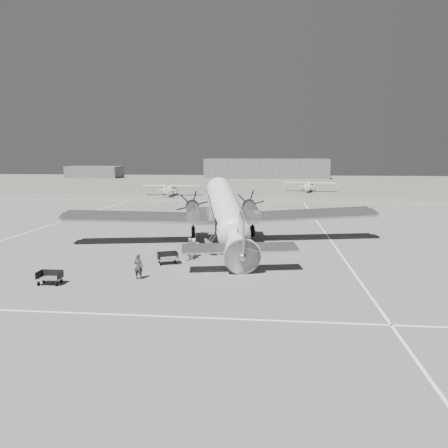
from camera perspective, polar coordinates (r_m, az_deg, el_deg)
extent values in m
plane|color=slate|center=(35.16, -4.59, -3.74)|extent=(260.00, 260.00, 0.00)
cube|color=white|center=(22.09, -11.38, -11.60)|extent=(60.00, 0.15, 0.01)
cube|color=white|center=(35.03, 15.15, -4.06)|extent=(0.15, 80.00, 0.01)
cube|color=white|center=(50.63, -22.85, -0.51)|extent=(0.15, 60.00, 0.01)
cube|color=white|center=(74.38, 1.06, 2.99)|extent=(90.00, 0.15, 0.01)
cube|color=#676356|center=(129.10, 3.18, 5.49)|extent=(260.00, 90.00, 0.01)
cube|color=slate|center=(153.79, 5.53, 7.13)|extent=(42.00, 14.00, 6.00)
cube|color=#5A5A5A|center=(153.72, 5.55, 8.36)|extent=(42.00, 14.00, 0.60)
cube|color=#5A5A5A|center=(160.98, -16.52, 6.52)|extent=(18.00, 10.00, 4.00)
imported|color=#313131|center=(28.03, -11.12, -5.47)|extent=(0.62, 0.43, 1.61)
imported|color=#B6B6B4|center=(32.47, -4.37, -3.27)|extent=(0.99, 1.04, 1.69)
imported|color=#AAAAA8|center=(33.39, -3.99, -3.10)|extent=(0.62, 0.81, 1.49)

